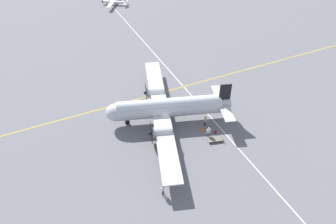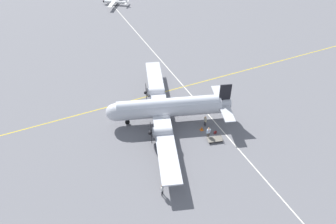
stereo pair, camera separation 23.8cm
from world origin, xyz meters
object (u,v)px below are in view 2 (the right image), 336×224
object	(u,v)px
baggage_cart	(215,139)
light_aircraft_distant	(115,2)
crew_foreground	(162,189)
passenger_boarding	(208,132)
traffic_cone	(202,128)
airliner_main	(165,108)
ramp_agent	(205,120)
suitcase_near_door	(215,132)

from	to	relation	value
baggage_cart	light_aircraft_distant	world-z (taller)	light_aircraft_distant
crew_foreground	light_aircraft_distant	distance (m)	60.89
passenger_boarding	traffic_cone	distance (m)	1.89
light_aircraft_distant	traffic_cone	distance (m)	51.63
airliner_main	light_aircraft_distant	distance (m)	48.09
passenger_boarding	light_aircraft_distant	xyz separation A→B (m)	(3.26, 53.23, -0.33)
crew_foreground	baggage_cart	bearing A→B (deg)	-12.97
airliner_main	traffic_cone	world-z (taller)	airliner_main
ramp_agent	light_aircraft_distant	world-z (taller)	ramp_agent
crew_foreground	baggage_cart	distance (m)	11.60
crew_foreground	suitcase_near_door	distance (m)	12.91
crew_foreground	traffic_cone	world-z (taller)	crew_foreground
ramp_agent	light_aircraft_distant	size ratio (longest dim) A/B	0.22
passenger_boarding	baggage_cart	xyz separation A→B (m)	(0.52, -0.98, -0.82)
airliner_main	light_aircraft_distant	size ratio (longest dim) A/B	3.37
airliner_main	light_aircraft_distant	xyz separation A→B (m)	(7.27, 47.50, -1.76)
crew_foreground	passenger_boarding	world-z (taller)	crew_foreground
crew_foreground	ramp_agent	size ratio (longest dim) A/B	1.01
light_aircraft_distant	ramp_agent	bearing A→B (deg)	120.91
passenger_boarding	traffic_cone	bearing A→B (deg)	-87.56
ramp_agent	light_aircraft_distant	xyz separation A→B (m)	(2.44, 50.91, -0.32)
crew_foreground	light_aircraft_distant	bearing A→B (deg)	37.60
airliner_main	traffic_cone	size ratio (longest dim) A/B	41.80
ramp_agent	traffic_cone	world-z (taller)	ramp_agent
passenger_boarding	suitcase_near_door	size ratio (longest dim) A/B	3.77
airliner_main	baggage_cart	bearing A→B (deg)	141.81
baggage_cart	passenger_boarding	bearing A→B (deg)	-47.54
passenger_boarding	ramp_agent	distance (m)	2.46
traffic_cone	passenger_boarding	bearing A→B (deg)	-88.67
ramp_agent	suitcase_near_door	world-z (taller)	ramp_agent
airliner_main	passenger_boarding	world-z (taller)	airliner_main
crew_foreground	traffic_cone	distance (m)	12.60
suitcase_near_door	traffic_cone	world-z (taller)	traffic_cone
crew_foreground	airliner_main	bearing A→B (deg)	24.22
baggage_cart	airliner_main	bearing A→B (deg)	-41.60
passenger_boarding	light_aircraft_distant	world-z (taller)	passenger_boarding
ramp_agent	baggage_cart	distance (m)	3.41
ramp_agent	traffic_cone	xyz separation A→B (m)	(-0.86, -0.61, -0.79)
crew_foreground	baggage_cart	xyz separation A→B (m)	(10.31, 5.27, -0.82)
airliner_main	baggage_cart	world-z (taller)	airliner_main
light_aircraft_distant	crew_foreground	bearing A→B (deg)	111.28
suitcase_near_door	light_aircraft_distant	distance (m)	53.01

